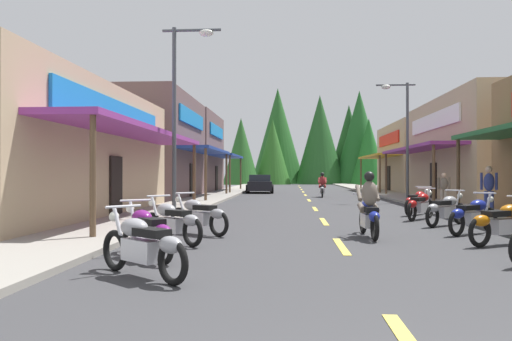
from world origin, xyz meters
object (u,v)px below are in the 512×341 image
motorcycle_parked_right_3 (473,215)px  rider_cruising_trailing (322,187)px  motorcycle_parked_right_6 (418,202)px  pedestrian_browsing (489,187)px  motorcycle_parked_left_1 (147,231)px  pedestrian_by_shop (444,187)px  motorcycle_parked_right_5 (421,205)px  motorcycle_parked_right_4 (446,209)px  motorcycle_parked_left_0 (143,244)px  streetlamp_right (402,125)px  motorcycle_parked_right_2 (503,222)px  rider_cruising_lead (369,210)px  motorcycle_parked_left_2 (172,221)px  motorcycle_parked_left_3 (199,215)px  streetlamp_left (182,95)px  parked_car_curbside (260,184)px

motorcycle_parked_right_3 → rider_cruising_trailing: 19.41m
motorcycle_parked_right_6 → pedestrian_browsing: 2.45m
motorcycle_parked_left_1 → rider_cruising_trailing: 23.74m
pedestrian_by_shop → motorcycle_parked_right_5: bearing=11.8°
motorcycle_parked_right_4 → motorcycle_parked_left_0: (-6.63, -7.65, 0.00)m
streetlamp_right → motorcycle_parked_right_4: size_ratio=3.85×
motorcycle_parked_right_2 → rider_cruising_lead: (-2.64, 1.13, 0.17)m
motorcycle_parked_right_2 → motorcycle_parked_right_5: same height
motorcycle_parked_right_2 → motorcycle_parked_left_0: size_ratio=1.11×
pedestrian_browsing → motorcycle_parked_left_0: bearing=-15.2°
streetlamp_right → pedestrian_browsing: bearing=-81.6°
motorcycle_parked_left_2 → motorcycle_parked_right_5: bearing=-96.5°
motorcycle_parked_left_1 → streetlamp_right: bearing=-64.3°
motorcycle_parked_right_6 → rider_cruising_lead: size_ratio=0.82×
motorcycle_parked_left_2 → motorcycle_parked_left_3: bearing=-57.5°
motorcycle_parked_right_4 → motorcycle_parked_left_3: size_ratio=0.92×
motorcycle_parked_right_2 → motorcycle_parked_right_3: (0.05, 1.89, 0.00)m
pedestrian_by_shop → pedestrian_browsing: (0.08, -4.90, 0.15)m
motorcycle_parked_right_5 → streetlamp_left: bearing=124.9°
rider_cruising_lead → parked_car_curbside: rider_cruising_lead is taller
motorcycle_parked_right_3 → motorcycle_parked_left_3: bearing=144.0°
streetlamp_left → motorcycle_parked_left_3: size_ratio=3.71×
motorcycle_parked_right_5 → pedestrian_browsing: 3.09m
streetlamp_left → pedestrian_by_shop: (10.51, 6.24, -3.28)m
motorcycle_parked_right_3 → rider_cruising_lead: (-2.69, -0.77, 0.17)m
motorcycle_parked_right_2 → pedestrian_by_shop: pedestrian_by_shop is taller
motorcycle_parked_left_2 → pedestrian_browsing: 12.06m
motorcycle_parked_left_2 → rider_cruising_trailing: 21.86m
rider_cruising_lead → motorcycle_parked_right_6: bearing=-24.6°
rider_cruising_lead → motorcycle_parked_right_2: bearing=-114.8°
streetlamp_right → motorcycle_parked_right_3: 14.01m
motorcycle_parked_left_2 → parked_car_curbside: parked_car_curbside is taller
motorcycle_parked_right_3 → motorcycle_parked_left_2: size_ratio=1.03×
motorcycle_parked_left_0 → streetlamp_right: bearing=-72.1°
motorcycle_parked_right_6 → motorcycle_parked_left_3: (-6.89, -6.22, 0.00)m
motorcycle_parked_left_2 → pedestrian_browsing: (9.51, 7.41, 0.55)m
streetlamp_left → motorcycle_parked_right_6: size_ratio=3.66×
streetlamp_left → motorcycle_parked_left_1: bearing=-82.3°
streetlamp_left → rider_cruising_lead: bearing=-40.5°
motorcycle_parked_right_4 → motorcycle_parked_left_2: same height
motorcycle_parked_left_3 → rider_cruising_lead: 4.15m
motorcycle_parked_right_5 → motorcycle_parked_left_1: bearing=174.6°
motorcycle_parked_left_2 → motorcycle_parked_left_3: (0.28, 1.66, 0.00)m
rider_cruising_trailing → pedestrian_by_shop: bearing=-147.8°
pedestrian_browsing → streetlamp_right: bearing=-147.0°
motorcycle_parked_left_1 → pedestrian_by_shop: 17.07m
pedestrian_by_shop → rider_cruising_lead: bearing=9.8°
motorcycle_parked_right_2 → motorcycle_parked_left_0: (-6.65, -3.78, 0.00)m
motorcycle_parked_right_2 → motorcycle_parked_right_3: same height
pedestrian_browsing → motorcycle_parked_right_2: bearing=5.6°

